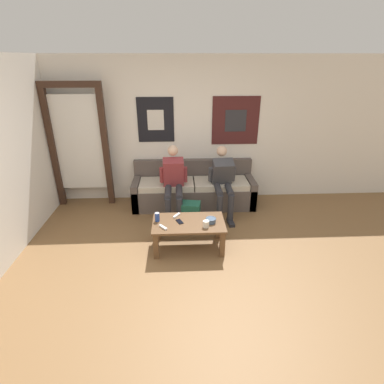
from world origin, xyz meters
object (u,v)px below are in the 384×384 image
(couch, at_px, (194,190))
(person_seated_teen, at_px, (223,180))
(coffee_table, at_px, (189,227))
(game_controller_near_left, at_px, (177,215))
(person_seated_adult, at_px, (173,181))
(ceramic_bowl, at_px, (211,220))
(cell_phone, at_px, (180,222))
(drink_can_blue, at_px, (157,217))
(pillar_candle, at_px, (206,224))
(backpack, at_px, (189,214))
(game_controller_near_right, at_px, (163,227))

(couch, bearing_deg, person_seated_teen, -35.46)
(coffee_table, bearing_deg, game_controller_near_left, 133.10)
(person_seated_adult, distance_m, ceramic_bowl, 1.16)
(coffee_table, bearing_deg, cell_phone, 174.88)
(person_seated_adult, xyz_separation_m, drink_can_blue, (-0.22, -0.94, -0.15))
(ceramic_bowl, bearing_deg, couch, 96.59)
(ceramic_bowl, distance_m, pillar_candle, 0.14)
(coffee_table, height_order, drink_can_blue, drink_can_blue)
(ceramic_bowl, relative_size, cell_phone, 0.96)
(pillar_candle, xyz_separation_m, drink_can_blue, (-0.66, 0.20, 0.02))
(person_seated_adult, relative_size, backpack, 3.04)
(coffee_table, relative_size, drink_can_blue, 8.05)
(ceramic_bowl, bearing_deg, person_seated_teen, 73.86)
(game_controller_near_left, bearing_deg, coffee_table, -46.90)
(couch, bearing_deg, cell_phone, -100.97)
(couch, height_order, backpack, couch)
(drink_can_blue, distance_m, cell_phone, 0.32)
(person_seated_adult, bearing_deg, person_seated_teen, 3.93)
(couch, distance_m, ceramic_bowl, 1.44)
(game_controller_near_left, xyz_separation_m, cell_phone, (0.04, -0.16, -0.01))
(cell_phone, bearing_deg, coffee_table, -5.12)
(person_seated_adult, height_order, drink_can_blue, person_seated_adult)
(game_controller_near_left, bearing_deg, backpack, 67.46)
(backpack, distance_m, ceramic_bowl, 0.77)
(drink_can_blue, xyz_separation_m, game_controller_near_right, (0.09, -0.20, -0.05))
(ceramic_bowl, distance_m, game_controller_near_left, 0.51)
(coffee_table, relative_size, person_seated_adult, 0.85)
(coffee_table, height_order, backpack, coffee_table)
(game_controller_near_left, bearing_deg, couch, 75.78)
(game_controller_near_right, bearing_deg, ceramic_bowl, 10.26)
(person_seated_teen, relative_size, game_controller_near_left, 8.11)
(person_seated_teen, bearing_deg, coffee_table, -120.45)
(game_controller_near_left, bearing_deg, pillar_candle, -39.02)
(game_controller_near_right, xyz_separation_m, cell_phone, (0.22, 0.15, -0.01))
(backpack, distance_m, drink_can_blue, 0.80)
(couch, relative_size, person_seated_teen, 1.94)
(drink_can_blue, bearing_deg, game_controller_near_left, 24.39)
(game_controller_near_left, bearing_deg, ceramic_bowl, -23.15)
(pillar_candle, bearing_deg, ceramic_bowl, 56.15)
(game_controller_near_right, bearing_deg, person_seated_teen, 51.12)
(ceramic_bowl, xyz_separation_m, cell_phone, (-0.43, 0.04, -0.03))
(backpack, height_order, drink_can_blue, drink_can_blue)
(person_seated_adult, xyz_separation_m, backpack, (0.24, -0.35, -0.44))
(drink_can_blue, bearing_deg, pillar_candle, -16.61)
(person_seated_adult, bearing_deg, game_controller_near_right, -96.67)
(couch, xyz_separation_m, game_controller_near_right, (-0.49, -1.53, 0.15))
(drink_can_blue, relative_size, game_controller_near_left, 0.90)
(game_controller_near_left, xyz_separation_m, game_controller_near_right, (-0.18, -0.32, 0.00))
(ceramic_bowl, height_order, game_controller_near_right, ceramic_bowl)
(coffee_table, xyz_separation_m, cell_phone, (-0.12, 0.01, 0.08))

